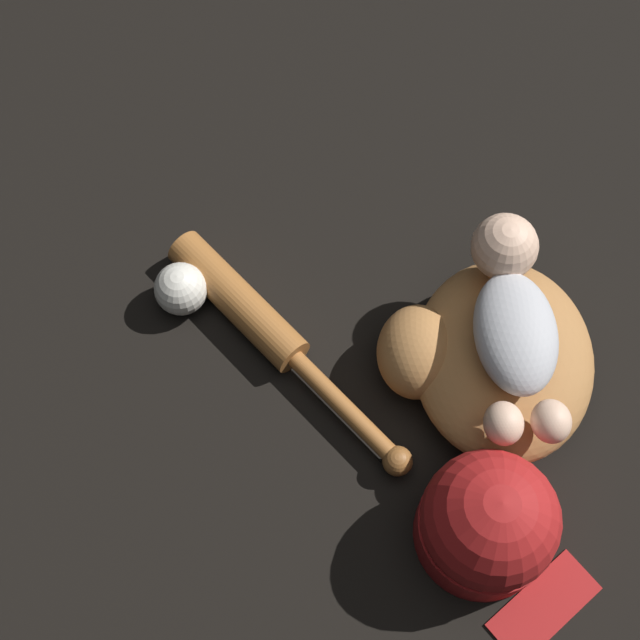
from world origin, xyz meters
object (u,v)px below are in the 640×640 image
baseball_cap (489,523)px  baby_figure (513,315)px  baseball_bat (261,324)px  baseball (181,289)px  baseball_glove (488,358)px

baseball_cap → baby_figure: bearing=1.4°
baseball_bat → baseball: baseball is taller
baseball_glove → baby_figure: bearing=-29.6°
baby_figure → baseball_bat: bearing=93.6°
baseball_bat → baseball: 0.13m
baseball_glove → baseball_cap: size_ratio=1.29×
baseball_glove → baseball_cap: baseball_cap is taller
baby_figure → baseball_bat: baby_figure is taller
baseball_glove → baseball_cap: 0.24m
baseball_bat → baseball: bearing=76.6°
baseball_bat → baseball_glove: bearing=-90.7°
baseball_glove → baseball_bat: 0.33m
baby_figure → baseball_cap: 0.27m
baseball_glove → baseball_bat: size_ratio=0.81×
baseball → baby_figure: bearing=-91.0°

